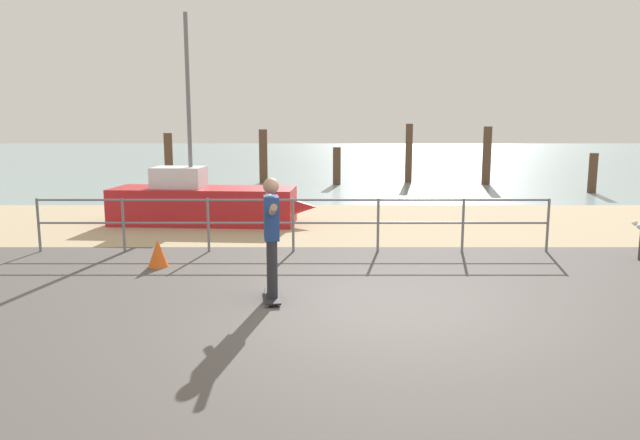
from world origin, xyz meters
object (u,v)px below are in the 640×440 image
object	(u,v)px
skateboard	(270,296)
traffic_cone	(155,254)
skateboarder	(269,230)
sailboat	(208,203)

from	to	relation	value
skateboard	traffic_cone	bearing A→B (deg)	137.69
traffic_cone	skateboarder	bearing A→B (deg)	-42.31
sailboat	skateboard	bearing A→B (deg)	-72.40
sailboat	skateboard	size ratio (longest dim) A/B	6.12
sailboat	traffic_cone	distance (m)	4.40
skateboard	traffic_cone	world-z (taller)	traffic_cone
sailboat	skateboard	xyz separation A→B (m)	(2.00, -6.32, -0.45)
skateboard	traffic_cone	distance (m)	2.87
skateboard	skateboarder	xyz separation A→B (m)	(0.00, -0.00, 0.95)
sailboat	traffic_cone	bearing A→B (deg)	-91.50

